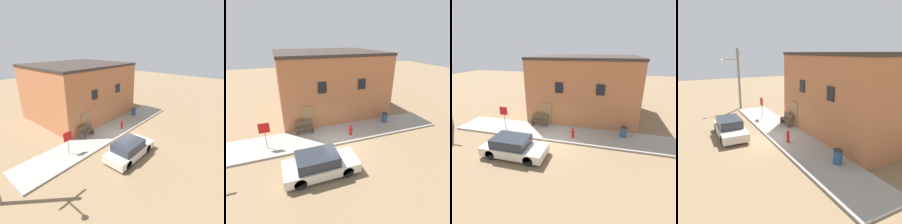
% 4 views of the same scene
% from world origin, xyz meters
% --- Properties ---
extents(ground_plane, '(80.00, 80.00, 0.00)m').
position_xyz_m(ground_plane, '(0.00, 0.00, 0.00)').
color(ground_plane, '#846B4C').
extents(sidewalk, '(18.26, 2.94, 0.13)m').
position_xyz_m(sidewalk, '(0.00, 1.47, 0.07)').
color(sidewalk, '#9E998E').
rests_on(sidewalk, ground).
extents(brick_building, '(10.11, 9.14, 6.11)m').
position_xyz_m(brick_building, '(1.34, 7.44, 3.06)').
color(brick_building, '#B26B42').
rests_on(brick_building, ground).
extents(fire_hydrant, '(0.42, 0.20, 0.86)m').
position_xyz_m(fire_hydrant, '(1.26, 0.88, 0.56)').
color(fire_hydrant, red).
rests_on(fire_hydrant, sidewalk).
extents(stop_sign, '(0.72, 0.06, 1.92)m').
position_xyz_m(stop_sign, '(-4.99, 1.24, 1.48)').
color(stop_sign, gray).
rests_on(stop_sign, sidewalk).
extents(bench, '(1.47, 0.44, 1.00)m').
position_xyz_m(bench, '(-2.16, 2.43, 0.62)').
color(bench, brown).
rests_on(bench, sidewalk).
extents(trash_bin, '(0.51, 0.51, 0.83)m').
position_xyz_m(trash_bin, '(5.16, 2.03, 0.55)').
color(trash_bin, '#2D517F').
rests_on(trash_bin, sidewalk).
extents(parked_car, '(4.27, 1.81, 1.35)m').
position_xyz_m(parked_car, '(-2.07, -2.33, 0.65)').
color(parked_car, black).
rests_on(parked_car, ground).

